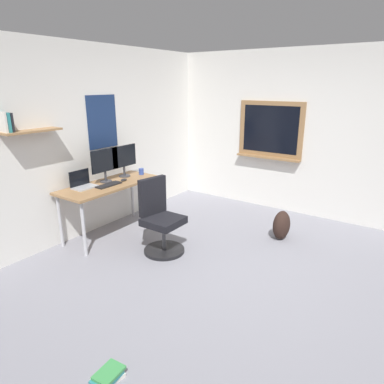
% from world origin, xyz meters
% --- Properties ---
extents(ground_plane, '(5.20, 5.20, 0.00)m').
position_xyz_m(ground_plane, '(0.00, 0.00, 0.00)').
color(ground_plane, gray).
rests_on(ground_plane, ground).
extents(wall_back, '(5.00, 0.30, 2.60)m').
position_xyz_m(wall_back, '(-0.00, 2.45, 1.30)').
color(wall_back, silver).
rests_on(wall_back, ground).
extents(wall_right, '(0.22, 5.00, 2.60)m').
position_xyz_m(wall_right, '(2.45, 0.03, 1.30)').
color(wall_right, silver).
rests_on(wall_right, ground).
extents(desk, '(1.45, 0.59, 0.75)m').
position_xyz_m(desk, '(0.05, 2.07, 0.67)').
color(desk, '#997047').
rests_on(desk, ground).
extents(office_chair, '(0.52, 0.53, 0.95)m').
position_xyz_m(office_chair, '(0.04, 1.16, 0.41)').
color(office_chair, black).
rests_on(office_chair, ground).
extents(laptop, '(0.31, 0.21, 0.23)m').
position_xyz_m(laptop, '(-0.28, 2.22, 0.80)').
color(laptop, '#ADAFB5').
rests_on(laptop, desk).
extents(monitor_primary, '(0.46, 0.17, 0.46)m').
position_xyz_m(monitor_primary, '(0.08, 2.17, 1.02)').
color(monitor_primary, '#38383D').
rests_on(monitor_primary, desk).
extents(monitor_secondary, '(0.46, 0.17, 0.46)m').
position_xyz_m(monitor_secondary, '(0.45, 2.17, 1.02)').
color(monitor_secondary, '#38383D').
rests_on(monitor_secondary, desk).
extents(keyboard, '(0.37, 0.13, 0.02)m').
position_xyz_m(keyboard, '(-0.02, 2.00, 0.76)').
color(keyboard, black).
rests_on(keyboard, desk).
extents(computer_mouse, '(0.10, 0.06, 0.03)m').
position_xyz_m(computer_mouse, '(0.26, 2.00, 0.77)').
color(computer_mouse, '#262628').
rests_on(computer_mouse, desk).
extents(coffee_mug, '(0.08, 0.08, 0.09)m').
position_xyz_m(coffee_mug, '(0.67, 2.05, 0.79)').
color(coffee_mug, '#334CA5').
rests_on(coffee_mug, desk).
extents(backpack, '(0.32, 0.22, 0.41)m').
position_xyz_m(backpack, '(1.26, 0.01, 0.20)').
color(backpack, black).
rests_on(backpack, ground).
extents(book_stack_on_floor, '(0.25, 0.19, 0.09)m').
position_xyz_m(book_stack_on_floor, '(-1.79, 0.15, 0.04)').
color(book_stack_on_floor, silver).
rests_on(book_stack_on_floor, ground).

